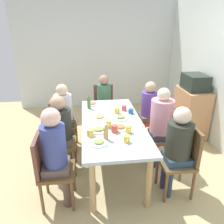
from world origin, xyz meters
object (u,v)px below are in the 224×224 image
chair_0 (56,140)px  cup_3 (109,124)px  cup_4 (124,108)px  chair_4 (153,117)px  chair_5 (183,157)px  plate_2 (98,130)px  chair_3 (104,105)px  person_3 (104,99)px  person_2 (161,120)px  plate_1 (99,142)px  person_6 (56,150)px  cup_2 (117,110)px  plate_4 (93,104)px  plate_5 (121,118)px  cup_1 (129,129)px  chair_1 (60,121)px  chair_6 (49,167)px  cup_5 (127,139)px  microwave (195,82)px  cup_0 (90,133)px  bottle_0 (89,102)px  plate_0 (120,127)px  person_5 (178,144)px  cup_7 (131,111)px  person_4 (148,108)px  dining_table (112,127)px  bottle_1 (106,132)px  person_1 (65,112)px  person_0 (61,127)px  cup_6 (115,129)px  side_cabinet (191,112)px  chair_2 (165,133)px

chair_0 → cup_3: 0.80m
chair_0 → cup_4: chair_0 is taller
chair_4 → cup_3: 1.20m
chair_5 → plate_2: size_ratio=3.61×
chair_3 → person_3: (0.09, 0.00, 0.16)m
person_2 → plate_1: person_2 is taller
person_6 → cup_2: 1.24m
plate_4 → plate_5: size_ratio=0.94×
cup_1 → cup_3: 0.30m
cup_2 → chair_1: bearing=-109.2°
person_3 → chair_6: size_ratio=1.26×
cup_5 → microwave: size_ratio=0.22×
person_2 → cup_4: size_ratio=10.97×
chair_5 → plate_4: size_ratio=4.38×
person_6 → cup_0: (-0.25, 0.39, 0.06)m
chair_3 → person_6: size_ratio=0.73×
chair_6 → bottle_0: (-1.17, 0.49, 0.34)m
microwave → chair_1: bearing=-84.3°
chair_4 → plate_5: (0.52, -0.66, 0.25)m
chair_0 → plate_0: chair_0 is taller
chair_1 → person_5: bearing=50.5°
cup_7 → person_4: bearing=132.9°
dining_table → chair_4: 1.02m
plate_1 → cup_0: size_ratio=1.83×
plate_5 → bottle_0: 0.64m
plate_0 → bottle_1: size_ratio=1.19×
chair_1 → chair_6: (1.24, 0.00, 0.00)m
dining_table → chair_6: size_ratio=2.07×
person_1 → cup_1: size_ratio=10.29×
plate_2 → cup_7: 0.73m
person_0 → bottle_0: person_0 is taller
chair_4 → bottle_1: 1.48m
person_5 → cup_6: (-0.31, -0.71, 0.09)m
cup_6 → side_cabinet: bearing=125.9°
dining_table → plate_5: plate_5 is taller
chair_3 → cup_5: 1.91m
chair_1 → cup_0: (0.99, 0.49, 0.28)m
side_cabinet → microwave: bearing=0.0°
chair_3 → cup_0: 1.73m
cup_0 → person_0: bearing=-133.3°
chair_3 → cup_7: (1.04, 0.32, 0.27)m
plate_0 → cup_5: cup_5 is taller
cup_4 → side_cabinet: side_cabinet is taller
plate_4 → plate_1: bearing=0.5°
cup_1 → chair_2: bearing=118.6°
person_0 → microwave: bearing=110.3°
person_3 → bottle_1: (1.70, -0.13, 0.17)m
chair_3 → bottle_0: bottle_0 is taller
person_3 → plate_5: person_3 is taller
person_1 → cup_0: (0.99, 0.39, 0.11)m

